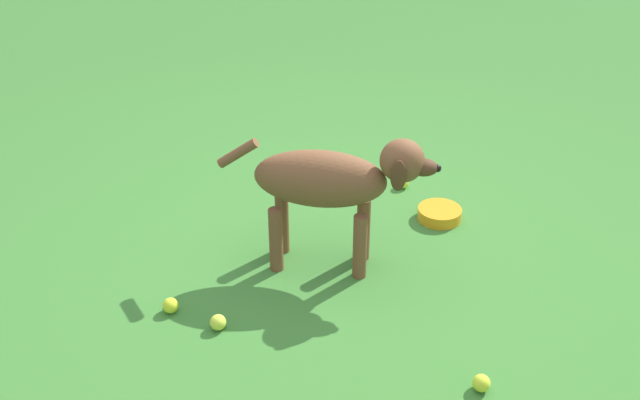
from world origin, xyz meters
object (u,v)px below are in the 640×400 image
object	(u,v)px
tennis_ball_0	(403,182)
water_bowl	(439,214)
dog	(333,182)
tennis_ball_1	(481,383)
tennis_ball_2	(171,305)
tennis_ball_3	(218,322)

from	to	relation	value
tennis_ball_0	water_bowl	world-z (taller)	tennis_ball_0
dog	tennis_ball_1	xyz separation A→B (m)	(0.17, -0.94, -0.40)
dog	tennis_ball_1	distance (m)	1.04
dog	water_bowl	world-z (taller)	dog
tennis_ball_2	water_bowl	world-z (taller)	tennis_ball_2
tennis_ball_3	water_bowl	bearing A→B (deg)	16.34
tennis_ball_0	water_bowl	size ratio (longest dim) A/B	0.30
dog	tennis_ball_1	size ratio (longest dim) A/B	12.67
dog	tennis_ball_2	world-z (taller)	dog
dog	tennis_ball_0	bearing A→B (deg)	70.05
tennis_ball_1	tennis_ball_0	bearing A→B (deg)	71.65
tennis_ball_0	tennis_ball_1	distance (m)	1.52
tennis_ball_2	tennis_ball_3	world-z (taller)	same
dog	tennis_ball_2	xyz separation A→B (m)	(-0.76, -0.05, -0.40)
tennis_ball_1	tennis_ball_2	distance (m)	1.29
tennis_ball_2	dog	bearing A→B (deg)	3.52
tennis_ball_2	water_bowl	size ratio (longest dim) A/B	0.30
water_bowl	tennis_ball_0	bearing A→B (deg)	91.98
tennis_ball_3	tennis_ball_1	bearing A→B (deg)	-42.45
tennis_ball_1	water_bowl	distance (m)	1.19
dog	tennis_ball_0	xyz separation A→B (m)	(0.65, 0.50, -0.40)
tennis_ball_0	tennis_ball_2	xyz separation A→B (m)	(-1.41, -0.54, 0.00)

